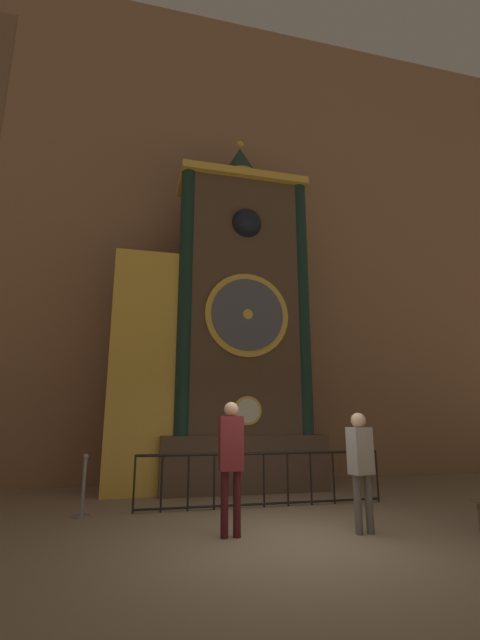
% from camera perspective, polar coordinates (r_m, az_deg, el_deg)
% --- Properties ---
extents(ground_plane, '(28.00, 28.00, 0.00)m').
position_cam_1_polar(ground_plane, '(6.47, 6.69, -27.31)').
color(ground_plane, '#847056').
extents(cathedral_back_wall, '(24.00, 0.32, 14.96)m').
position_cam_1_polar(cathedral_back_wall, '(13.41, -3.69, 12.84)').
color(cathedral_back_wall, '#936B4C').
rests_on(cathedral_back_wall, ground_plane).
extents(clock_tower, '(5.07, 1.83, 9.31)m').
position_cam_1_polar(clock_tower, '(10.77, -2.36, -1.31)').
color(clock_tower, brown).
rests_on(clock_tower, ground_plane).
extents(railing_fence, '(4.82, 0.05, 0.99)m').
position_cam_1_polar(railing_fence, '(8.64, 3.20, -20.11)').
color(railing_fence, black).
rests_on(railing_fence, ground_plane).
extents(visitor_near, '(0.35, 0.24, 1.84)m').
position_cam_1_polar(visitor_near, '(6.45, -1.21, -17.38)').
color(visitor_near, '#461518').
rests_on(visitor_near, ground_plane).
extents(visitor_far, '(0.39, 0.30, 1.69)m').
position_cam_1_polar(visitor_far, '(6.89, 15.79, -17.39)').
color(visitor_far, '#58554F').
rests_on(visitor_far, ground_plane).
extents(stanchion_post, '(0.28, 0.28, 1.02)m').
position_cam_1_polar(stanchion_post, '(8.26, -20.24, -21.20)').
color(stanchion_post, gray).
rests_on(stanchion_post, ground_plane).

